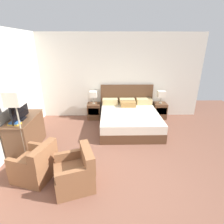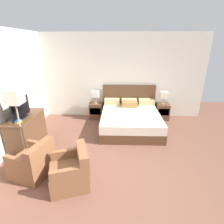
{
  "view_description": "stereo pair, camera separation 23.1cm",
  "coord_description": "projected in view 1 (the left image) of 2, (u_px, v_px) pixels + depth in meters",
  "views": [
    {
      "loc": [
        -0.13,
        -2.59,
        2.53
      ],
      "look_at": [
        -0.04,
        1.93,
        0.75
      ],
      "focal_mm": 28.0,
      "sensor_mm": 36.0,
      "label": 1
    },
    {
      "loc": [
        0.1,
        -2.59,
        2.53
      ],
      "look_at": [
        -0.04,
        1.93,
        0.75
      ],
      "focal_mm": 28.0,
      "sensor_mm": 36.0,
      "label": 2
    }
  ],
  "objects": [
    {
      "name": "wall_left",
      "position": [
        6.0,
        93.0,
        4.12
      ],
      "size": [
        0.06,
        5.31,
        2.89
      ],
      "primitive_type": "cube",
      "color": "silver",
      "rests_on": "ground"
    },
    {
      "name": "nightstand_left",
      "position": [
        94.0,
        111.0,
        6.23
      ],
      "size": [
        0.44,
        0.43,
        0.56
      ],
      "color": "brown",
      "rests_on": "ground"
    },
    {
      "name": "book_red_cover",
      "position": [
        15.0,
        124.0,
        3.9
      ],
      "size": [
        0.27,
        0.2,
        0.03
      ],
      "primitive_type": "cube",
      "rotation": [
        0.0,
        0.0,
        -0.18
      ],
      "color": "gold",
      "rests_on": "dresser"
    },
    {
      "name": "armchair_companion",
      "position": [
        76.0,
        173.0,
        3.25
      ],
      "size": [
        0.86,
        0.86,
        0.76
      ],
      "color": "brown",
      "rests_on": "ground"
    },
    {
      "name": "table_lamp_right",
      "position": [
        161.0,
        94.0,
        6.06
      ],
      "size": [
        0.25,
        0.25,
        0.44
      ],
      "color": "gray",
      "rests_on": "nightstand_right"
    },
    {
      "name": "tv",
      "position": [
        20.0,
        110.0,
        4.1
      ],
      "size": [
        0.18,
        0.76,
        0.48
      ],
      "color": "black",
      "rests_on": "dresser"
    },
    {
      "name": "ground_plane",
      "position": [
        116.0,
        185.0,
        3.34
      ],
      "size": [
        10.53,
        10.53,
        0.0
      ],
      "primitive_type": "plane",
      "color": "brown"
    },
    {
      "name": "armchair_by_window",
      "position": [
        36.0,
        165.0,
        3.45
      ],
      "size": [
        0.86,
        0.85,
        0.76
      ],
      "color": "brown",
      "rests_on": "ground"
    },
    {
      "name": "floor_lamp",
      "position": [
        15.0,
        104.0,
        3.53
      ],
      "size": [
        0.31,
        0.31,
        1.66
      ],
      "color": "gray",
      "rests_on": "ground"
    },
    {
      "name": "dresser",
      "position": [
        26.0,
        132.0,
        4.41
      ],
      "size": [
        0.53,
        1.21,
        0.84
      ],
      "color": "brown",
      "rests_on": "ground"
    },
    {
      "name": "wall_back",
      "position": [
        112.0,
        77.0,
        6.1
      ],
      "size": [
        6.24,
        0.06,
        2.89
      ],
      "primitive_type": "cube",
      "color": "silver",
      "rests_on": "ground"
    },
    {
      "name": "table_lamp_left",
      "position": [
        93.0,
        95.0,
        6.01
      ],
      "size": [
        0.25,
        0.25,
        0.44
      ],
      "color": "gray",
      "rests_on": "nightstand_left"
    },
    {
      "name": "bed",
      "position": [
        129.0,
        118.0,
        5.58
      ],
      "size": [
        1.86,
        2.04,
        1.18
      ],
      "color": "brown",
      "rests_on": "ground"
    },
    {
      "name": "nightstand_right",
      "position": [
        160.0,
        111.0,
        6.28
      ],
      "size": [
        0.44,
        0.43,
        0.56
      ],
      "color": "brown",
      "rests_on": "ground"
    },
    {
      "name": "book_blue_cover",
      "position": [
        14.0,
        123.0,
        3.89
      ],
      "size": [
        0.21,
        0.17,
        0.03
      ],
      "primitive_type": "cube",
      "rotation": [
        0.0,
        0.0,
        -0.07
      ],
      "color": "#234C8E",
      "rests_on": "book_red_cover"
    }
  ]
}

